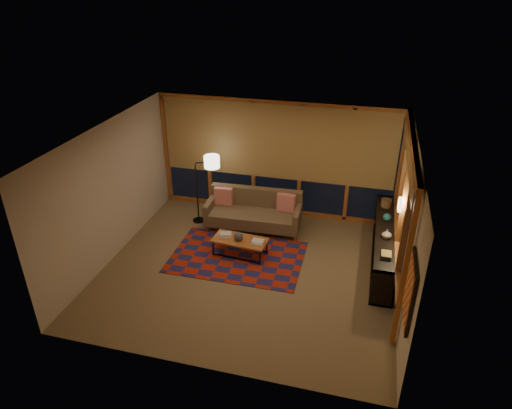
% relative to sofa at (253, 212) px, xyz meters
% --- Properties ---
extents(floor, '(5.50, 5.00, 0.01)m').
position_rel_sofa_xyz_m(floor, '(0.31, -1.56, -0.42)').
color(floor, tan).
rests_on(floor, ground).
extents(ceiling, '(5.50, 5.00, 0.01)m').
position_rel_sofa_xyz_m(ceiling, '(0.31, -1.56, 2.28)').
color(ceiling, beige).
rests_on(ceiling, walls).
extents(walls, '(5.51, 5.01, 2.70)m').
position_rel_sofa_xyz_m(walls, '(0.31, -1.56, 0.93)').
color(walls, beige).
rests_on(walls, floor).
extents(window_wall_back, '(5.30, 0.16, 2.60)m').
position_rel_sofa_xyz_m(window_wall_back, '(0.31, 0.87, 0.93)').
color(window_wall_back, '#B36F31').
rests_on(window_wall_back, walls).
extents(window_wall_right, '(0.16, 3.70, 2.60)m').
position_rel_sofa_xyz_m(window_wall_right, '(2.99, -0.96, 0.93)').
color(window_wall_right, '#B36F31').
rests_on(window_wall_right, walls).
extents(wall_art, '(0.06, 0.74, 0.94)m').
position_rel_sofa_xyz_m(wall_art, '(3.02, -3.41, 1.03)').
color(wall_art, red).
rests_on(wall_art, walls).
extents(wall_sconce, '(0.12, 0.18, 0.22)m').
position_rel_sofa_xyz_m(wall_sconce, '(2.93, -1.11, 1.13)').
color(wall_sconce, '#F0E4C9').
rests_on(wall_sconce, walls).
extents(sofa, '(2.09, 0.92, 0.84)m').
position_rel_sofa_xyz_m(sofa, '(0.00, 0.00, 0.00)').
color(sofa, brown).
rests_on(sofa, floor).
extents(pillow_left, '(0.41, 0.16, 0.41)m').
position_rel_sofa_xyz_m(pillow_left, '(-0.73, 0.15, 0.20)').
color(pillow_left, red).
rests_on(pillow_left, sofa).
extents(pillow_right, '(0.42, 0.18, 0.40)m').
position_rel_sofa_xyz_m(pillow_right, '(0.69, 0.20, 0.20)').
color(pillow_right, red).
rests_on(pillow_right, sofa).
extents(area_rug, '(2.64, 1.77, 0.01)m').
position_rel_sofa_xyz_m(area_rug, '(-0.02, -1.19, -0.42)').
color(area_rug, '#A92311').
rests_on(area_rug, floor).
extents(coffee_table, '(1.13, 0.59, 0.36)m').
position_rel_sofa_xyz_m(coffee_table, '(0.01, -1.09, -0.24)').
color(coffee_table, '#B36F31').
rests_on(coffee_table, floor).
extents(book_stack_a, '(0.25, 0.22, 0.06)m').
position_rel_sofa_xyz_m(book_stack_a, '(-0.31, -1.06, -0.03)').
color(book_stack_a, silver).
rests_on(book_stack_a, coffee_table).
extents(book_stack_b, '(0.22, 0.18, 0.04)m').
position_rel_sofa_xyz_m(book_stack_b, '(0.39, -1.12, -0.04)').
color(book_stack_b, silver).
rests_on(book_stack_b, coffee_table).
extents(ceramic_pot, '(0.22, 0.22, 0.19)m').
position_rel_sofa_xyz_m(ceramic_pot, '(-0.01, -1.12, 0.04)').
color(ceramic_pot, black).
rests_on(ceramic_pot, coffee_table).
extents(floor_lamp, '(0.62, 0.54, 1.57)m').
position_rel_sofa_xyz_m(floor_lamp, '(-1.31, 0.02, 0.37)').
color(floor_lamp, black).
rests_on(floor_lamp, floor).
extents(bookshelf, '(0.40, 2.93, 0.73)m').
position_rel_sofa_xyz_m(bookshelf, '(2.80, -0.56, -0.06)').
color(bookshelf, black).
rests_on(bookshelf, floor).
extents(basket, '(0.22, 0.22, 0.16)m').
position_rel_sofa_xyz_m(basket, '(2.78, 0.38, 0.39)').
color(basket, olive).
rests_on(basket, bookshelf).
extents(teal_bowl, '(0.19, 0.19, 0.16)m').
position_rel_sofa_xyz_m(teal_bowl, '(2.80, -0.24, 0.39)').
color(teal_bowl, '#237070').
rests_on(teal_bowl, bookshelf).
extents(vase, '(0.22, 0.22, 0.18)m').
position_rel_sofa_xyz_m(vase, '(2.80, -0.93, 0.40)').
color(vase, tan).
rests_on(vase, bookshelf).
extents(shelf_book_stack, '(0.22, 0.29, 0.08)m').
position_rel_sofa_xyz_m(shelf_book_stack, '(2.80, -1.55, 0.35)').
color(shelf_book_stack, silver).
rests_on(shelf_book_stack, bookshelf).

